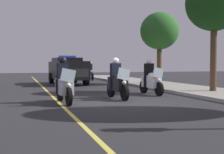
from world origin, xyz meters
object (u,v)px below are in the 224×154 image
Objects in this scene: police_motorcycle_lead_right at (117,82)px; police_suv at (68,69)px; tree_mid_block at (214,4)px; police_motorcycle_lead_left at (64,84)px; cyclist_background at (90,71)px; police_motorcycle_trailing at (151,80)px; tree_far_back at (159,31)px.

police_suv is (-9.42, -0.59, 0.37)m from police_motorcycle_lead_right.
police_motorcycle_lead_right is 0.37× the size of tree_mid_block.
police_suv reaches higher than police_motorcycle_lead_left.
police_motorcycle_lead_left is at bearing -76.95° from tree_mid_block.
cyclist_background is at bearing -166.07° from tree_mid_block.
police_suv is (-10.19, 1.73, 0.37)m from police_motorcycle_lead_left.
police_motorcycle_lead_left is at bearing -16.88° from cyclist_background.
police_motorcycle_lead_right is at bearing -79.26° from tree_mid_block.
police_suv is at bearing -176.44° from police_motorcycle_lead_right.
cyclist_background is 0.30× the size of tree_mid_block.
police_motorcycle_lead_right is 14.29m from cyclist_background.
police_motorcycle_lead_right is 2.39m from police_motorcycle_trailing.
cyclist_background is at bearing 149.38° from police_suv.
police_motorcycle_trailing is 0.43× the size of tree_far_back.
tree_mid_block is at bearing 35.71° from police_suv.
police_motorcycle_lead_left is 1.00× the size of police_motorcycle_trailing.
police_motorcycle_lead_left is at bearing -71.72° from police_motorcycle_lead_right.
tree_far_back is at bearing 177.75° from tree_mid_block.
police_motorcycle_trailing is 5.04m from tree_mid_block.
cyclist_background is at bearing 179.48° from police_motorcycle_trailing.
tree_far_back reaches higher than cyclist_background.
police_motorcycle_trailing is at bearing 119.57° from police_motorcycle_lead_right.
cyclist_background is (-14.12, 2.20, 0.14)m from police_motorcycle_lead_right.
tree_far_back is at bearing 136.08° from police_motorcycle_lead_left.
police_suv reaches higher than cyclist_background.
tree_mid_block is (0.15, 3.36, 3.76)m from police_motorcycle_trailing.
police_motorcycle_lead_left is at bearing -43.92° from tree_far_back.
tree_mid_block is (8.39, 6.03, 3.39)m from police_suv.
police_suv is (-8.24, -2.67, 0.37)m from police_motorcycle_trailing.
cyclist_background is (-12.94, 0.12, 0.14)m from police_motorcycle_trailing.
police_motorcycle_lead_left is 15.56m from cyclist_background.
police_suv is at bearing 170.34° from police_motorcycle_lead_left.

